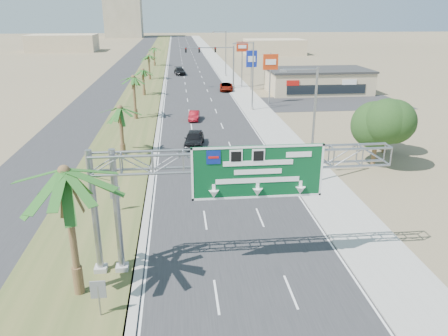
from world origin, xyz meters
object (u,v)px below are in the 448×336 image
palm_near (64,172)px  pole_sign_red_near (270,64)px  car_left_lane (194,139)px  pole_sign_red_far (242,51)px  sign_gantry (228,170)px  store_building (318,81)px  pole_sign_blue (252,60)px  car_mid_lane (194,116)px  signal_mast (223,63)px  car_far (180,71)px  car_right_lane (226,87)px

palm_near → pole_sign_red_near: palm_near is taller
car_left_lane → pole_sign_red_far: pole_sign_red_far is taller
sign_gantry → store_building: (23.06, 56.07, -4.06)m
palm_near → pole_sign_blue: palm_near is taller
palm_near → sign_gantry: bearing=13.3°
car_mid_lane → pole_sign_red_far: bearing=74.6°
store_building → pole_sign_blue: size_ratio=2.39×
signal_mast → car_far: bearing=111.7°
signal_mast → pole_sign_red_far: size_ratio=1.16×
store_building → car_far: bearing=133.5°
sign_gantry → car_mid_lane: size_ratio=4.35×
signal_mast → car_left_lane: bearing=-100.8°
palm_near → signal_mast: (14.37, 63.97, -2.08)m
car_right_lane → pole_sign_red_near: bearing=-60.6°
sign_gantry → pole_sign_red_near: bearing=75.4°
car_left_lane → car_mid_lane: bearing=95.0°
pole_sign_blue → car_mid_lane: bearing=-117.2°
car_right_lane → signal_mast: bearing=103.0°
store_building → pole_sign_blue: 12.75m
palm_near → car_left_lane: bearing=74.7°
pole_sign_blue → car_left_lane: bearing=-109.2°
store_building → car_mid_lane: size_ratio=4.67×
pole_sign_red_near → pole_sign_blue: pole_sign_red_near is taller
pole_sign_red_near → pole_sign_red_far: (-2.11, 16.37, 0.77)m
sign_gantry → pole_sign_red_near: size_ratio=2.09×
signal_mast → pole_sign_blue: (5.04, -2.65, 0.69)m
car_right_lane → car_far: size_ratio=0.92×
signal_mast → car_far: (-8.09, 20.32, -4.03)m
palm_near → car_far: (6.28, 84.29, -6.11)m
pole_sign_red_far → pole_sign_red_near: bearing=-82.7°
signal_mast → car_right_lane: size_ratio=1.99×
car_right_lane → sign_gantry: bearing=-90.7°
car_left_lane → store_building: bearing=60.2°
sign_gantry → signal_mast: (6.23, 62.05, -1.21)m
palm_near → store_building: (31.20, 58.00, -4.93)m
store_building → car_mid_lane: 30.52m
sign_gantry → pole_sign_blue: (11.27, 59.40, -0.52)m
pole_sign_red_near → sign_gantry: bearing=-104.6°
car_mid_lane → pole_sign_blue: pole_sign_blue is taller
pole_sign_blue → car_far: bearing=119.7°
car_mid_lane → sign_gantry: bearing=-83.1°
store_building → pole_sign_red_near: 14.92m
signal_mast → car_far: size_ratio=1.83×
pole_sign_red_far → sign_gantry: bearing=-99.0°
signal_mast → pole_sign_blue: bearing=-27.7°
palm_near → car_left_lane: (7.20, 26.34, -6.08)m
car_left_lane → pole_sign_red_near: pole_sign_red_near is taller
car_mid_lane → pole_sign_red_far: pole_sign_red_far is taller
car_right_lane → car_far: bearing=115.8°
car_mid_lane → car_far: 45.73m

